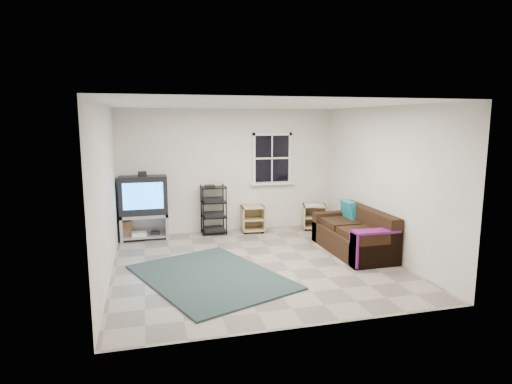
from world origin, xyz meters
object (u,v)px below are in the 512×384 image
object	(u,v)px
tv_unit	(143,202)
side_table_right	(314,215)
side_table_left	(252,218)
sofa	(355,236)
av_rack	(214,213)

from	to	relation	value
tv_unit	side_table_right	size ratio (longest dim) A/B	2.28
side_table_left	side_table_right	bearing A→B (deg)	-5.03
sofa	side_table_right	bearing A→B (deg)	92.04
tv_unit	side_table_left	bearing A→B (deg)	0.97
tv_unit	side_table_left	xyz separation A→B (m)	(2.25, 0.04, -0.46)
sofa	tv_unit	bearing A→B (deg)	153.24
av_rack	sofa	xyz separation A→B (m)	(2.27, -1.90, -0.15)
tv_unit	av_rack	world-z (taller)	tv_unit
av_rack	side_table_right	xyz separation A→B (m)	(2.20, -0.13, -0.14)
av_rack	side_table_right	size ratio (longest dim) A/B	1.72
av_rack	side_table_left	world-z (taller)	av_rack
side_table_left	sofa	xyz separation A→B (m)	(1.43, -1.89, 0.01)
av_rack	side_table_left	size ratio (longest dim) A/B	1.86
side_table_left	sofa	distance (m)	2.37
tv_unit	sofa	bearing A→B (deg)	-26.76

